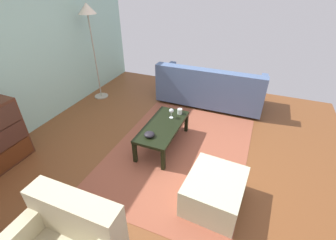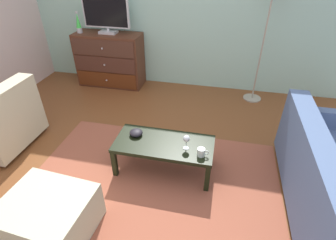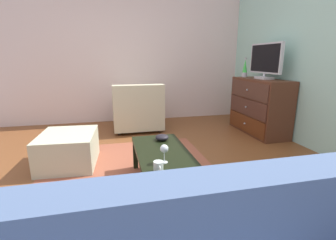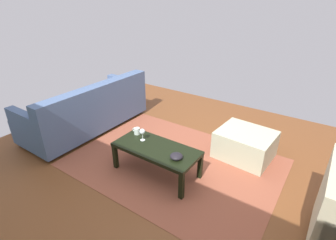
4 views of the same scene
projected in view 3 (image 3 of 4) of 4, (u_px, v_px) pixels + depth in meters
ground_plane at (149, 178)px, 2.59m from camera, size 5.56×5.12×0.05m
wall_plain_left at (127, 53)px, 4.66m from camera, size 0.12×5.12×2.63m
area_rug at (132, 187)px, 2.35m from camera, size 2.60×1.90×0.01m
dresser at (259, 106)px, 4.00m from camera, size 1.11×0.49×0.89m
tv at (265, 60)px, 3.81m from camera, size 0.76×0.18×0.55m
lava_lamp at (245, 69)px, 4.27m from camera, size 0.09×0.09×0.33m
coffee_table at (163, 156)px, 2.27m from camera, size 1.04×0.48×0.36m
wine_glass at (164, 149)px, 2.00m from camera, size 0.07×0.07×0.16m
mug at (158, 167)px, 1.85m from camera, size 0.11×0.08×0.08m
bowl_decorative at (162, 137)px, 2.57m from camera, size 0.14×0.14×0.06m
armchair at (138, 110)px, 4.20m from camera, size 0.80×0.82×0.80m
ottoman at (69, 149)px, 2.82m from camera, size 0.74×0.65×0.37m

